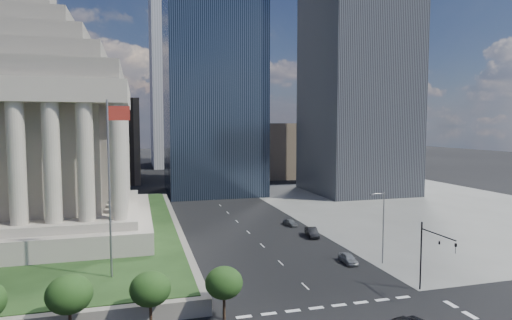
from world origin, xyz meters
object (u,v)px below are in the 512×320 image
object	(u,v)px
war_memorial	(36,111)
traffic_signal_ne	(432,249)
parked_sedan_mid	(312,232)
parked_sedan_near	(348,258)
flagpole	(111,179)
street_lamp_north	(382,223)
parked_sedan_far	(290,222)

from	to	relation	value
war_memorial	traffic_signal_ne	world-z (taller)	war_memorial
traffic_signal_ne	parked_sedan_mid	xyz separation A→B (m)	(-2.73, 27.30, -4.47)
war_memorial	parked_sedan_near	xyz separation A→B (m)	(43.00, -21.60, -20.72)
parked_sedan_near	flagpole	bearing A→B (deg)	-172.38
flagpole	street_lamp_north	distance (m)	35.95
war_memorial	street_lamp_north	bearing A→B (deg)	-25.92
street_lamp_north	parked_sedan_far	world-z (taller)	street_lamp_north
traffic_signal_ne	parked_sedan_near	size ratio (longest dim) A/B	2.00
flagpole	traffic_signal_ne	distance (m)	36.69
parked_sedan_far	parked_sedan_mid	bearing A→B (deg)	-94.62
street_lamp_north	parked_sedan_mid	distance (m)	17.10
parked_sedan_mid	traffic_signal_ne	bearing A→B (deg)	-74.72
flagpole	parked_sedan_far	xyz separation A→B (m)	(30.83, 25.66, -12.47)
parked_sedan_mid	flagpole	bearing A→B (deg)	-142.16
flagpole	parked_sedan_near	world-z (taller)	flagpole
war_memorial	parked_sedan_near	size ratio (longest dim) A/B	9.74
traffic_signal_ne	parked_sedan_mid	bearing A→B (deg)	95.72
street_lamp_north	war_memorial	bearing A→B (deg)	154.08
flagpole	parked_sedan_mid	xyz separation A→B (m)	(31.59, 17.00, -12.34)
traffic_signal_ne	parked_sedan_far	world-z (taller)	traffic_signal_ne
flagpole	parked_sedan_near	bearing A→B (deg)	4.45
flagpole	traffic_signal_ne	xyz separation A→B (m)	(34.33, -10.30, -7.86)
war_memorial	parked_sedan_far	xyz separation A→B (m)	(43.00, 1.66, -20.75)
traffic_signal_ne	parked_sedan_mid	size ratio (longest dim) A/B	1.70
flagpole	war_memorial	bearing A→B (deg)	116.89
parked_sedan_mid	war_memorial	bearing A→B (deg)	-179.53
traffic_signal_ne	parked_sedan_far	distance (m)	36.43
street_lamp_north	parked_sedan_mid	world-z (taller)	street_lamp_north
war_memorial	parked_sedan_mid	xyz separation A→B (m)	(43.77, -7.00, -20.62)
flagpole	parked_sedan_far	distance (m)	42.01
parked_sedan_near	street_lamp_north	bearing A→B (deg)	-14.73
war_memorial	traffic_signal_ne	bearing A→B (deg)	-36.42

